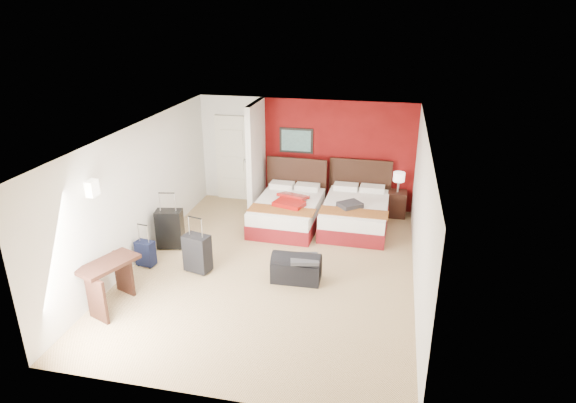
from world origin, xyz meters
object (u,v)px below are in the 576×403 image
(red_suitcase_open, at_px, (291,200))
(duffel_bag, at_px, (296,269))
(suitcase_navy, at_px, (146,254))
(bed_left, at_px, (288,213))
(bed_right, at_px, (355,215))
(nightstand, at_px, (397,204))
(suitcase_black, at_px, (170,230))
(table_lamp, at_px, (399,182))
(desk, at_px, (111,284))
(suitcase_charcoal, at_px, (197,254))

(red_suitcase_open, xyz_separation_m, duffel_bag, (0.54, -2.13, -0.41))
(red_suitcase_open, relative_size, suitcase_navy, 1.81)
(bed_left, height_order, suitcase_navy, bed_left)
(bed_right, xyz_separation_m, nightstand, (0.85, 0.84, 0.00))
(suitcase_black, bearing_deg, bed_right, 15.86)
(table_lamp, distance_m, suitcase_black, 5.01)
(suitcase_navy, bearing_deg, bed_right, 43.65)
(desk, bearing_deg, suitcase_charcoal, 76.79)
(suitcase_charcoal, height_order, duffel_bag, suitcase_charcoal)
(desk, bearing_deg, table_lamp, 68.36)
(bed_left, xyz_separation_m, duffel_bag, (0.64, -2.23, -0.07))
(bed_left, relative_size, table_lamp, 4.20)
(suitcase_navy, relative_size, desk, 0.49)
(nightstand, bearing_deg, bed_right, -135.28)
(duffel_bag, bearing_deg, suitcase_black, 163.60)
(red_suitcase_open, bearing_deg, nightstand, 43.08)
(suitcase_navy, height_order, duffel_bag, suitcase_navy)
(bed_right, xyz_separation_m, desk, (-3.48, -3.79, 0.10))
(bed_left, height_order, duffel_bag, bed_left)
(table_lamp, height_order, suitcase_navy, table_lamp)
(red_suitcase_open, xyz_separation_m, suitcase_charcoal, (-1.24, -2.19, -0.29))
(suitcase_navy, bearing_deg, duffel_bag, 10.47)
(bed_left, relative_size, desk, 2.03)
(bed_right, bearing_deg, table_lamp, 45.69)
(bed_right, height_order, table_lamp, table_lamp)
(table_lamp, distance_m, desk, 6.35)
(table_lamp, xyz_separation_m, suitcase_navy, (-4.43, -3.32, -0.57))
(desk, bearing_deg, bed_left, 81.94)
(bed_right, distance_m, desk, 5.15)
(suitcase_charcoal, relative_size, desk, 0.72)
(bed_left, xyz_separation_m, table_lamp, (2.29, 1.02, 0.52))
(table_lamp, xyz_separation_m, suitcase_black, (-4.30, -2.53, -0.43))
(bed_right, distance_m, suitcase_black, 3.84)
(table_lamp, xyz_separation_m, desk, (-4.34, -4.62, -0.41))
(suitcase_charcoal, bearing_deg, bed_left, 77.79)
(bed_left, distance_m, red_suitcase_open, 0.37)
(bed_right, relative_size, suitcase_black, 2.57)
(bed_left, distance_m, nightstand, 2.51)
(table_lamp, distance_m, duffel_bag, 3.69)
(red_suitcase_open, bearing_deg, table_lamp, 43.08)
(nightstand, distance_m, duffel_bag, 3.64)
(red_suitcase_open, distance_m, duffel_bag, 2.23)
(suitcase_navy, bearing_deg, table_lamp, 45.73)
(suitcase_charcoal, height_order, desk, desk)
(table_lamp, bearing_deg, red_suitcase_open, -152.98)
(bed_right, distance_m, nightstand, 1.20)
(red_suitcase_open, distance_m, desk, 4.12)
(bed_right, height_order, suitcase_navy, bed_right)
(red_suitcase_open, height_order, suitcase_black, suitcase_black)
(suitcase_navy, bearing_deg, bed_left, 55.99)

